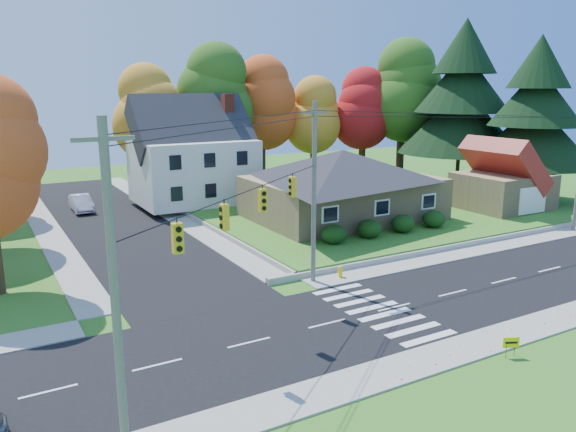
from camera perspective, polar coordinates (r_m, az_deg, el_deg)
name	(u,v)px	position (r m, az deg, el deg)	size (l,w,h in m)	color
ground	(394,308)	(28.74, 10.73, -9.13)	(120.00, 120.00, 0.00)	#3D7923
road_main	(394,307)	(28.73, 10.73, -9.11)	(90.00, 8.00, 0.02)	black
road_cross	(111,220)	(48.28, -17.52, -0.44)	(8.00, 44.00, 0.02)	black
sidewalk_north	(337,278)	(32.42, 5.00, -6.28)	(90.00, 2.00, 0.08)	#9C9A90
sidewalk_south	(472,346)	(25.48, 18.17, -12.45)	(90.00, 2.00, 0.08)	#9C9A90
lawn	(355,203)	(52.26, 6.80, 1.34)	(30.00, 30.00, 0.50)	#3D7923
ranch_house	(342,183)	(44.84, 5.54, 3.36)	(14.60, 10.60, 5.40)	tan
colonial_house	(193,157)	(51.58, -9.58, 5.97)	(10.40, 8.40, 9.60)	silver
garage	(503,181)	(51.52, 21.04, 3.33)	(7.30, 6.30, 4.60)	tan
hedge_row	(386,226)	(40.15, 9.97, -1.01)	(10.70, 1.70, 1.27)	#163A10
traffic_infrastructure	(378,202)	(28.17, 9.16, 1.43)	(38.10, 10.66, 10.00)	#666059
tree_lot_0	(150,113)	(56.34, -13.85, 10.16)	(6.72, 6.72, 12.51)	#3F2A19
tree_lot_1	(212,98)	(57.31, -7.75, 11.76)	(7.84, 7.84, 14.60)	#3F2A19
tree_lot_2	(261,104)	(60.73, -2.74, 11.31)	(7.28, 7.28, 13.56)	#3F2A19
tree_lot_3	(314,115)	(62.88, 2.65, 10.17)	(6.16, 6.16, 11.47)	#3F2A19
tree_lot_4	(363,109)	(65.45, 7.66, 10.76)	(6.72, 6.72, 12.51)	#3F2A19
tree_lot_5	(403,91)	(66.38, 11.59, 12.33)	(8.40, 8.40, 15.64)	#3F2A19
conifer_east_a	(462,100)	(61.30, 17.28, 11.17)	(12.80, 12.80, 16.96)	#3F2A19
conifer_east_b	(535,114)	(56.94, 23.82, 9.45)	(11.20, 11.20, 14.84)	#3F2A19
white_car	(81,203)	(52.54, -20.25, 1.23)	(1.54, 4.41, 1.45)	#B6B4C9
fire_hydrant	(340,272)	(32.41, 5.34, -5.72)	(0.41, 0.32, 0.72)	#E3C306
yard_sign	(511,343)	(24.93, 21.72, -11.89)	(0.63, 0.31, 0.85)	black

